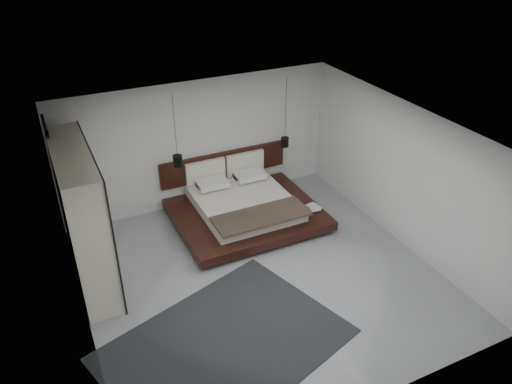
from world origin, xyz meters
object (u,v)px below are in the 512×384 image
lattice_screen (59,189)px  pendant_left (178,160)px  wardrobe (83,218)px  rug (225,345)px  pendant_right (285,142)px  bed (244,206)px

lattice_screen → pendant_left: size_ratio=1.73×
wardrobe → lattice_screen: bearing=102.8°
rug → wardrobe: bearing=120.3°
pendant_right → bed: bearing=-158.3°
lattice_screen → wardrobe: lattice_screen is taller
bed → rug: bed is taller
pendant_right → wardrobe: bearing=-166.8°
bed → lattice_screen: bearing=171.1°
lattice_screen → rug: lattice_screen is taller
pendant_right → rug: size_ratio=0.44×
bed → pendant_left: (-1.21, 0.48, 1.12)m
pendant_left → wardrobe: bearing=-152.6°
lattice_screen → rug: 4.27m
wardrobe → bed: bearing=9.9°
bed → pendant_left: size_ratio=1.97×
bed → wardrobe: 3.42m
lattice_screen → pendant_right: pendant_right is taller
lattice_screen → wardrobe: bearing=-77.2°
wardrobe → rug: (1.50, -2.57, -1.23)m
lattice_screen → pendant_left: 2.28m
pendant_left → pendant_right: same height
bed → wardrobe: (-3.24, -0.56, 0.94)m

